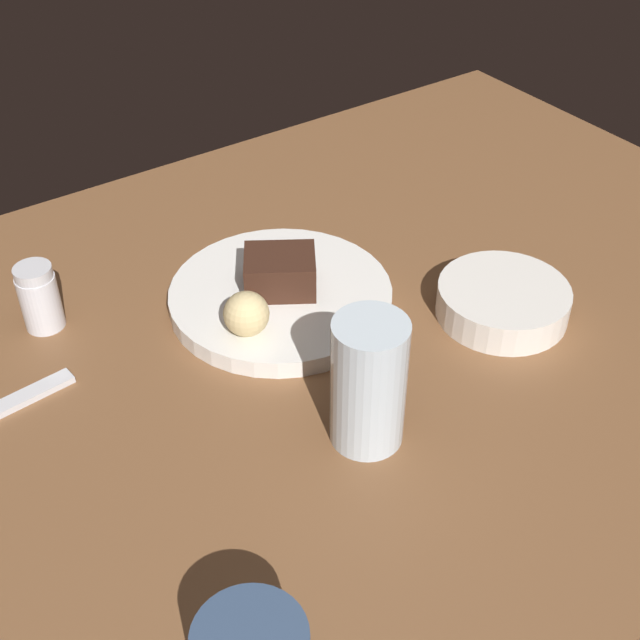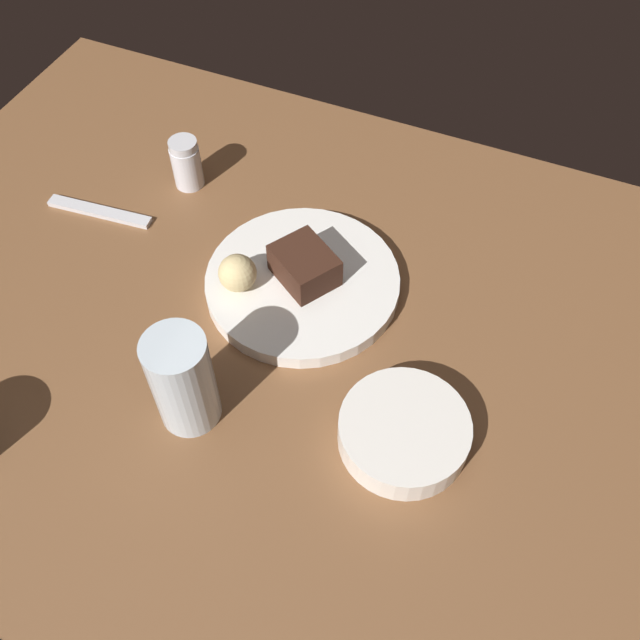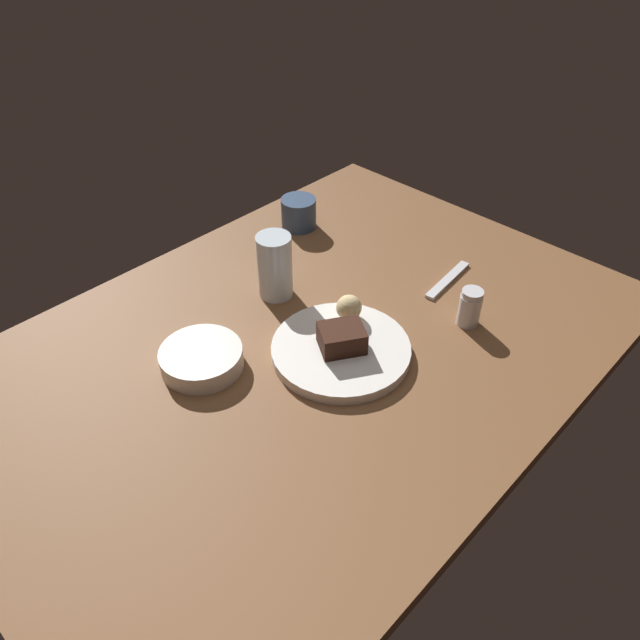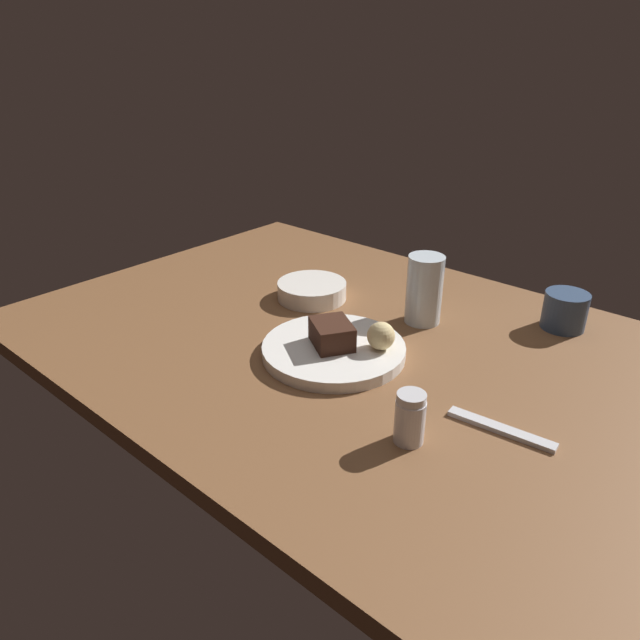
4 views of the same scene
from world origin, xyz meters
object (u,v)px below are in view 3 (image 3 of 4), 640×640
Objects in this scene: dessert_plate at (341,350)px; water_glass at (275,266)px; side_bowl at (202,358)px; coffee_cup at (299,213)px; salt_shaker at (470,308)px; dessert_spoon at (448,280)px; bread_roll at (349,307)px; chocolate_cake_slice at (342,338)px.

water_glass is at bearing -101.22° from dessert_plate.
water_glass is at bearing -165.32° from side_bowl.
side_bowl is 1.79× the size of coffee_cup.
salt_shaker reaches higher than side_bowl.
water_glass is 0.86× the size of dessert_spoon.
dessert_plate is 8.51cm from bread_roll.
coffee_cup reaches higher than chocolate_cake_slice.
dessert_plate is at bearing 55.02° from coffee_cup.
dessert_spoon is at bearing 98.92° from coffee_cup.
salt_shaker reaches higher than chocolate_cake_slice.
water_glass is 25.86cm from coffee_cup.
coffee_cup is (-25.08, -35.84, 2.45)cm from dessert_plate.
side_bowl is at bearing -23.29° from bread_roll.
dessert_spoon is (-24.23, 5.14, -3.96)cm from bread_roll.
water_glass is (18.31, -32.05, 2.83)cm from salt_shaker.
water_glass reaches higher than chocolate_cake_slice.
coffee_cup is at bearing -154.46° from side_bowl.
bread_roll is at bearing 162.14° from dessert_spoon.
water_glass is 23.91cm from side_bowl.
coffee_cup is at bearing -144.56° from water_glass.
bread_roll is 0.36× the size of water_glass.
bread_roll is 0.59× the size of coffee_cup.
coffee_cup reaches higher than bread_roll.
chocolate_cake_slice is at bearing 33.19° from bread_roll.
coffee_cup is 37.38cm from dessert_spoon.
chocolate_cake_slice is 25.12cm from salt_shaker.
chocolate_cake_slice is 23.97cm from side_bowl.
bread_roll is 17.08cm from water_glass.
coffee_cup is at bearing -93.18° from salt_shaker.
side_bowl reaches higher than dessert_plate.
chocolate_cake_slice is at bearing 140.15° from side_bowl.
dessert_plate is 22.05cm from water_glass.
chocolate_cake_slice is at bearing -25.51° from salt_shaker.
bread_roll reaches higher than side_bowl.
salt_shaker reaches higher than dessert_plate.
bread_roll is (-6.82, -4.46, 0.25)cm from chocolate_cake_slice.
side_bowl is (18.51, -15.01, 0.77)cm from dessert_plate.
chocolate_cake_slice is 0.96× the size of coffee_cup.
chocolate_cake_slice reaches higher than side_bowl.
chocolate_cake_slice is 0.58× the size of water_glass.
water_glass is 1.65× the size of coffee_cup.
dessert_plate is 1.72× the size of side_bowl.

